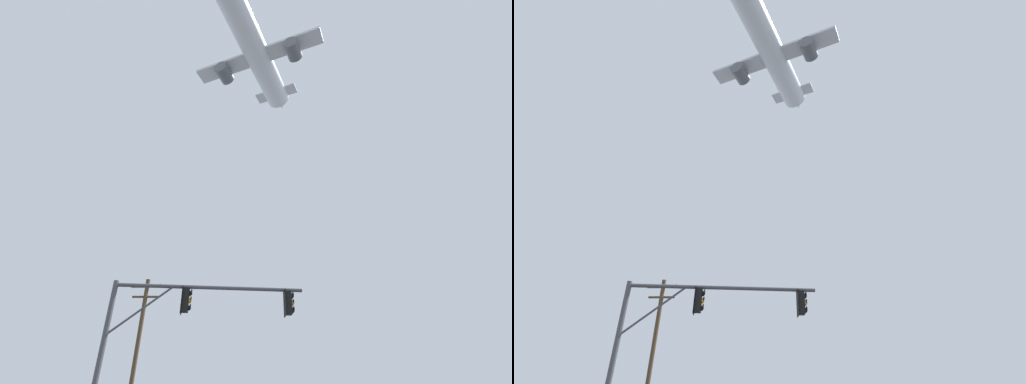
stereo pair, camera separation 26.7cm
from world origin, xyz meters
TOP-DOWN VIEW (x-y plane):
  - signal_pole_near at (-3.15, 8.04)m, footprint 7.48×1.08m
  - utility_pole at (-7.95, 18.28)m, footprint 2.20×0.28m
  - airplane at (-0.41, 31.13)m, footprint 21.17×27.42m

SIDE VIEW (x-z plane):
  - signal_pole_near at x=-3.15m, z-range 1.53..7.22m
  - utility_pole at x=-7.95m, z-range 0.30..9.25m
  - airplane at x=-0.41m, z-range 47.22..54.94m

